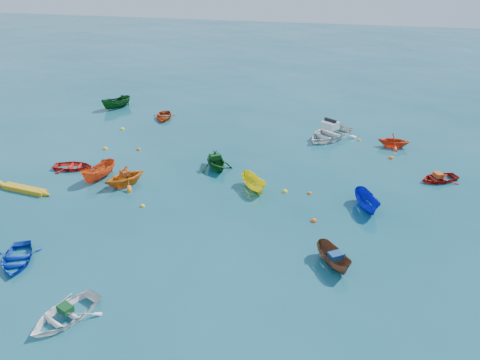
% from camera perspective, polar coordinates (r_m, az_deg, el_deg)
% --- Properties ---
extents(ground, '(160.00, 160.00, 0.00)m').
position_cam_1_polar(ground, '(27.01, -2.43, -5.40)').
color(ground, '#0B4850').
rests_on(ground, ground).
extents(dinghy_blue_sw, '(3.24, 3.64, 0.62)m').
position_cam_1_polar(dinghy_blue_sw, '(26.51, -25.49, -9.04)').
color(dinghy_blue_sw, '#0F3ABE').
rests_on(dinghy_blue_sw, ground).
extents(dinghy_white_near, '(3.37, 3.85, 0.67)m').
position_cam_1_polar(dinghy_white_near, '(22.23, -20.52, -15.54)').
color(dinghy_white_near, white).
rests_on(dinghy_white_near, ground).
extents(sampan_brown_mid, '(2.32, 2.74, 1.02)m').
position_cam_1_polar(sampan_brown_mid, '(24.25, 11.25, -10.14)').
color(sampan_brown_mid, brown).
rests_on(sampan_brown_mid, ground).
extents(dinghy_orange_w, '(3.67, 3.75, 1.50)m').
position_cam_1_polar(dinghy_orange_w, '(32.18, -13.77, -0.60)').
color(dinghy_orange_w, orange).
rests_on(dinghy_orange_w, ground).
extents(sampan_yellow_mid, '(2.51, 2.78, 1.06)m').
position_cam_1_polar(sampan_yellow_mid, '(30.72, 1.72, -1.15)').
color(sampan_yellow_mid, yellow).
rests_on(sampan_yellow_mid, ground).
extents(dinghy_red_nw, '(3.11, 2.49, 0.57)m').
position_cam_1_polar(dinghy_red_nw, '(35.65, -19.66, 1.32)').
color(dinghy_red_nw, red).
rests_on(dinghy_red_nw, ground).
extents(sampan_orange_n, '(1.86, 3.21, 1.17)m').
position_cam_1_polar(sampan_orange_n, '(33.51, -16.68, 0.14)').
color(sampan_orange_n, '#E74E15').
rests_on(sampan_orange_n, ground).
extents(dinghy_green_n, '(3.57, 3.64, 1.45)m').
position_cam_1_polar(dinghy_green_n, '(33.60, -2.93, 1.38)').
color(dinghy_green_n, '#14571D').
rests_on(dinghy_green_n, ground).
extents(dinghy_red_ne, '(3.30, 3.00, 0.56)m').
position_cam_1_polar(dinghy_red_ne, '(34.63, 23.03, -0.05)').
color(dinghy_red_ne, '#A4150D').
rests_on(dinghy_red_ne, ground).
extents(sampan_blue_far, '(1.99, 2.98, 1.08)m').
position_cam_1_polar(sampan_blue_far, '(29.55, 15.13, -3.36)').
color(sampan_blue_far, '#0E1BBA').
rests_on(sampan_blue_far, ground).
extents(dinghy_red_far, '(2.86, 3.42, 0.61)m').
position_cam_1_polar(dinghy_red_far, '(44.25, -9.27, 7.41)').
color(dinghy_red_far, '#B63B0F').
rests_on(dinghy_red_far, ground).
extents(dinghy_orange_far, '(2.45, 2.11, 1.28)m').
position_cam_1_polar(dinghy_orange_far, '(39.24, 18.16, 3.87)').
color(dinghy_orange_far, red).
rests_on(dinghy_orange_far, ground).
extents(sampan_green_far, '(2.72, 3.23, 1.20)m').
position_cam_1_polar(sampan_green_far, '(48.20, -14.75, 8.48)').
color(sampan_green_far, '#104513').
rests_on(sampan_green_far, ground).
extents(kayak_yellow, '(3.94, 1.08, 0.39)m').
position_cam_1_polar(kayak_yellow, '(33.56, -24.74, -1.25)').
color(kayak_yellow, gold).
rests_on(kayak_yellow, ground).
extents(motorboat_white, '(5.41, 5.78, 1.58)m').
position_cam_1_polar(motorboat_white, '(39.79, 10.79, 5.06)').
color(motorboat_white, silver).
rests_on(motorboat_white, ground).
extents(tarp_green_a, '(0.75, 0.67, 0.30)m').
position_cam_1_polar(tarp_green_a, '(21.96, -20.51, -14.47)').
color(tarp_green_a, '#11451D').
rests_on(tarp_green_a, dinghy_white_near).
extents(tarp_blue_a, '(0.82, 0.78, 0.32)m').
position_cam_1_polar(tarp_blue_a, '(23.76, 11.58, -9.04)').
color(tarp_blue_a, navy).
rests_on(tarp_blue_a, sampan_brown_mid).
extents(tarp_orange_a, '(0.81, 0.78, 0.31)m').
position_cam_1_polar(tarp_orange_a, '(31.81, -13.86, 0.87)').
color(tarp_orange_a, '#AF3F12').
rests_on(tarp_orange_a, dinghy_orange_w).
extents(tarp_green_b, '(0.92, 0.89, 0.36)m').
position_cam_1_polar(tarp_green_b, '(33.31, -3.03, 2.85)').
color(tarp_green_b, '#104115').
rests_on(tarp_green_b, dinghy_green_n).
extents(tarp_orange_b, '(0.70, 0.76, 0.30)m').
position_cam_1_polar(tarp_orange_b, '(34.40, 23.02, 0.57)').
color(tarp_orange_b, '#DD4E16').
rests_on(tarp_orange_b, dinghy_red_ne).
extents(buoy_ye_a, '(0.31, 0.31, 0.31)m').
position_cam_1_polar(buoy_ye_a, '(29.35, -11.80, -3.18)').
color(buoy_ye_a, yellow).
rests_on(buoy_ye_a, ground).
extents(buoy_or_b, '(0.36, 0.36, 0.36)m').
position_cam_1_polar(buoy_or_b, '(27.58, 8.97, -4.99)').
color(buoy_or_b, '#FD520D').
rests_on(buoy_or_b, ground).
extents(buoy_ye_b, '(0.38, 0.38, 0.38)m').
position_cam_1_polar(buoy_ye_b, '(38.37, -16.10, 3.64)').
color(buoy_ye_b, yellow).
rests_on(buoy_ye_b, ground).
extents(buoy_or_c, '(0.34, 0.34, 0.34)m').
position_cam_1_polar(buoy_or_c, '(37.59, -12.25, 3.62)').
color(buoy_or_c, orange).
rests_on(buoy_or_c, ground).
extents(buoy_ye_c, '(0.36, 0.36, 0.36)m').
position_cam_1_polar(buoy_ye_c, '(30.53, 5.49, -1.46)').
color(buoy_ye_c, yellow).
rests_on(buoy_ye_c, ground).
extents(buoy_or_d, '(0.30, 0.30, 0.30)m').
position_cam_1_polar(buoy_or_d, '(30.52, 8.46, -1.66)').
color(buoy_or_d, orange).
rests_on(buoy_or_d, ground).
extents(buoy_ye_d, '(0.39, 0.39, 0.39)m').
position_cam_1_polar(buoy_ye_d, '(42.22, -14.16, 5.99)').
color(buoy_ye_d, yellow).
rests_on(buoy_ye_d, ground).
extents(buoy_or_e, '(0.38, 0.38, 0.38)m').
position_cam_1_polar(buoy_or_e, '(37.01, 17.94, 2.52)').
color(buoy_or_e, orange).
rests_on(buoy_or_e, ground).
extents(buoy_ye_e, '(0.30, 0.30, 0.30)m').
position_cam_1_polar(buoy_ye_e, '(39.78, 14.32, 4.69)').
color(buoy_ye_e, yellow).
rests_on(buoy_ye_e, ground).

